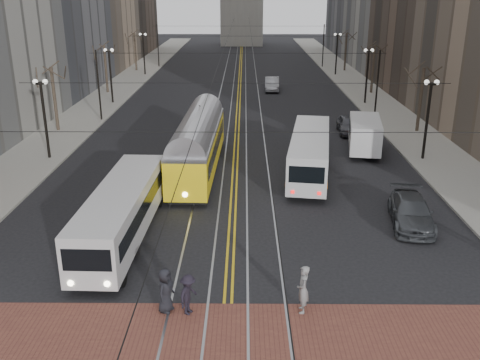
{
  "coord_description": "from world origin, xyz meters",
  "views": [
    {
      "loc": [
        0.64,
        -19.42,
        11.94
      ],
      "look_at": [
        0.43,
        5.31,
        3.0
      ],
      "focal_mm": 40.0,
      "sensor_mm": 36.0,
      "label": 1
    }
  ],
  "objects_px": {
    "rear_bus": "(310,155)",
    "sedan_silver": "(272,84)",
    "sedan_grey": "(349,125)",
    "sedan_parked": "(411,212)",
    "pedestrian_a": "(165,290)",
    "cargo_van": "(364,136)",
    "pedestrian_d": "(188,295)",
    "pedestrian_b": "(303,289)",
    "streetcar": "(198,149)",
    "transit_bus": "(122,215)"
  },
  "relations": [
    {
      "from": "cargo_van",
      "to": "pedestrian_a",
      "type": "xyz_separation_m",
      "value": [
        -12.18,
        -21.48,
        -0.35
      ]
    },
    {
      "from": "pedestrian_b",
      "to": "sedan_silver",
      "type": "bearing_deg",
      "value": -179.67
    },
    {
      "from": "sedan_grey",
      "to": "pedestrian_b",
      "type": "height_order",
      "value": "pedestrian_b"
    },
    {
      "from": "sedan_grey",
      "to": "pedestrian_b",
      "type": "xyz_separation_m",
      "value": [
        -6.74,
        -27.2,
        0.23
      ]
    },
    {
      "from": "sedan_parked",
      "to": "pedestrian_d",
      "type": "relative_size",
      "value": 3.05
    },
    {
      "from": "rear_bus",
      "to": "sedan_silver",
      "type": "height_order",
      "value": "rear_bus"
    },
    {
      "from": "sedan_silver",
      "to": "pedestrian_d",
      "type": "height_order",
      "value": "pedestrian_d"
    },
    {
      "from": "sedan_silver",
      "to": "sedan_parked",
      "type": "distance_m",
      "value": 39.65
    },
    {
      "from": "rear_bus",
      "to": "sedan_parked",
      "type": "bearing_deg",
      "value": -51.8
    },
    {
      "from": "rear_bus",
      "to": "sedan_silver",
      "type": "xyz_separation_m",
      "value": [
        -1.0,
        31.35,
        -0.63
      ]
    },
    {
      "from": "pedestrian_d",
      "to": "rear_bus",
      "type": "bearing_deg",
      "value": 2.24
    },
    {
      "from": "pedestrian_a",
      "to": "pedestrian_b",
      "type": "xyz_separation_m",
      "value": [
        5.31,
        0.0,
        0.07
      ]
    },
    {
      "from": "sedan_grey",
      "to": "sedan_parked",
      "type": "bearing_deg",
      "value": -87.93
    },
    {
      "from": "streetcar",
      "to": "pedestrian_b",
      "type": "height_order",
      "value": "streetcar"
    },
    {
      "from": "transit_bus",
      "to": "pedestrian_d",
      "type": "height_order",
      "value": "transit_bus"
    },
    {
      "from": "sedan_grey",
      "to": "pedestrian_d",
      "type": "bearing_deg",
      "value": -109.61
    },
    {
      "from": "pedestrian_b",
      "to": "pedestrian_a",
      "type": "bearing_deg",
      "value": -88.36
    },
    {
      "from": "transit_bus",
      "to": "streetcar",
      "type": "distance_m",
      "value": 11.13
    },
    {
      "from": "cargo_van",
      "to": "sedan_silver",
      "type": "distance_m",
      "value": 26.64
    },
    {
      "from": "streetcar",
      "to": "rear_bus",
      "type": "relative_size",
      "value": 1.24
    },
    {
      "from": "sedan_grey",
      "to": "rear_bus",
      "type": "bearing_deg",
      "value": -110.27
    },
    {
      "from": "rear_bus",
      "to": "streetcar",
      "type": "bearing_deg",
      "value": -177.67
    },
    {
      "from": "cargo_van",
      "to": "pedestrian_a",
      "type": "relative_size",
      "value": 3.17
    },
    {
      "from": "transit_bus",
      "to": "sedan_grey",
      "type": "height_order",
      "value": "transit_bus"
    },
    {
      "from": "cargo_van",
      "to": "sedan_silver",
      "type": "bearing_deg",
      "value": 112.1
    },
    {
      "from": "sedan_grey",
      "to": "pedestrian_a",
      "type": "xyz_separation_m",
      "value": [
        -12.05,
        -27.2,
        0.16
      ]
    },
    {
      "from": "pedestrian_d",
      "to": "sedan_silver",
      "type": "bearing_deg",
      "value": 17.39
    },
    {
      "from": "rear_bus",
      "to": "pedestrian_a",
      "type": "xyz_separation_m",
      "value": [
        -7.39,
        -16.12,
        -0.5
      ]
    },
    {
      "from": "pedestrian_a",
      "to": "streetcar",
      "type": "bearing_deg",
      "value": 21.12
    },
    {
      "from": "sedan_parked",
      "to": "pedestrian_b",
      "type": "height_order",
      "value": "pedestrian_b"
    },
    {
      "from": "pedestrian_b",
      "to": "sedan_parked",
      "type": "bearing_deg",
      "value": 142.93
    },
    {
      "from": "sedan_silver",
      "to": "sedan_parked",
      "type": "relative_size",
      "value": 0.94
    },
    {
      "from": "sedan_parked",
      "to": "pedestrian_a",
      "type": "xyz_separation_m",
      "value": [
        -11.89,
        -8.21,
        0.19
      ]
    },
    {
      "from": "transit_bus",
      "to": "pedestrian_d",
      "type": "xyz_separation_m",
      "value": [
        3.9,
        -6.37,
        -0.54
      ]
    },
    {
      "from": "sedan_parked",
      "to": "pedestrian_a",
      "type": "height_order",
      "value": "pedestrian_a"
    },
    {
      "from": "sedan_parked",
      "to": "pedestrian_a",
      "type": "relative_size",
      "value": 2.79
    },
    {
      "from": "cargo_van",
      "to": "pedestrian_d",
      "type": "xyz_separation_m",
      "value": [
        -11.28,
        -21.65,
        -0.43
      ]
    },
    {
      "from": "sedan_silver",
      "to": "pedestrian_b",
      "type": "distance_m",
      "value": 47.49
    },
    {
      "from": "rear_bus",
      "to": "cargo_van",
      "type": "height_order",
      "value": "rear_bus"
    },
    {
      "from": "transit_bus",
      "to": "sedan_parked",
      "type": "height_order",
      "value": "transit_bus"
    },
    {
      "from": "pedestrian_b",
      "to": "cargo_van",
      "type": "bearing_deg",
      "value": 163.91
    },
    {
      "from": "streetcar",
      "to": "sedan_parked",
      "type": "bearing_deg",
      "value": -34.28
    },
    {
      "from": "sedan_grey",
      "to": "pedestrian_d",
      "type": "xyz_separation_m",
      "value": [
        -11.15,
        -27.37,
        0.08
      ]
    },
    {
      "from": "sedan_silver",
      "to": "rear_bus",
      "type": "bearing_deg",
      "value": -85.71
    },
    {
      "from": "sedan_parked",
      "to": "pedestrian_b",
      "type": "distance_m",
      "value": 10.53
    },
    {
      "from": "streetcar",
      "to": "sedan_silver",
      "type": "relative_size",
      "value": 2.83
    },
    {
      "from": "streetcar",
      "to": "pedestrian_d",
      "type": "xyz_separation_m",
      "value": [
        1.01,
        -17.12,
        -0.75
      ]
    },
    {
      "from": "cargo_van",
      "to": "pedestrian_d",
      "type": "height_order",
      "value": "cargo_van"
    },
    {
      "from": "transit_bus",
      "to": "pedestrian_a",
      "type": "xyz_separation_m",
      "value": [
        3.0,
        -6.2,
        -0.46
      ]
    },
    {
      "from": "streetcar",
      "to": "sedan_grey",
      "type": "bearing_deg",
      "value": 41.9
    }
  ]
}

